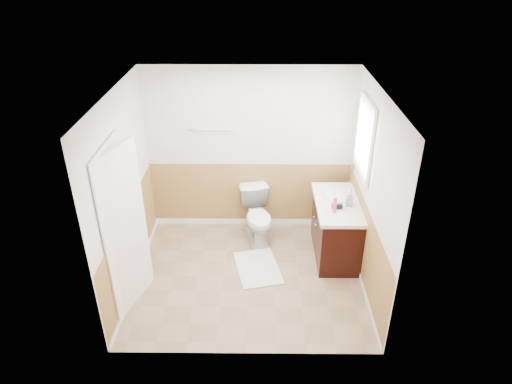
{
  "coord_description": "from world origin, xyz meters",
  "views": [
    {
      "loc": [
        0.15,
        -4.76,
        3.93
      ],
      "look_at": [
        0.1,
        0.25,
        1.15
      ],
      "focal_mm": 31.82,
      "sensor_mm": 36.0,
      "label": 1
    }
  ],
  "objects_px": {
    "bath_mat": "(258,268)",
    "soap_dispenser": "(349,199)",
    "lotion_bottle": "(335,205)",
    "vanity_cabinet": "(336,230)",
    "toilet": "(258,216)"
  },
  "relations": [
    {
      "from": "bath_mat",
      "to": "lotion_bottle",
      "type": "distance_m",
      "value": 1.38
    },
    {
      "from": "bath_mat",
      "to": "soap_dispenser",
      "type": "distance_m",
      "value": 1.56
    },
    {
      "from": "toilet",
      "to": "lotion_bottle",
      "type": "distance_m",
      "value": 1.31
    },
    {
      "from": "toilet",
      "to": "vanity_cabinet",
      "type": "bearing_deg",
      "value": -31.58
    },
    {
      "from": "toilet",
      "to": "lotion_bottle",
      "type": "xyz_separation_m",
      "value": [
        0.99,
        -0.64,
        0.58
      ]
    },
    {
      "from": "vanity_cabinet",
      "to": "toilet",
      "type": "bearing_deg",
      "value": 161.01
    },
    {
      "from": "toilet",
      "to": "vanity_cabinet",
      "type": "relative_size",
      "value": 0.7
    },
    {
      "from": "lotion_bottle",
      "to": "toilet",
      "type": "bearing_deg",
      "value": 147.27
    },
    {
      "from": "toilet",
      "to": "vanity_cabinet",
      "type": "distance_m",
      "value": 1.15
    },
    {
      "from": "vanity_cabinet",
      "to": "soap_dispenser",
      "type": "bearing_deg",
      "value": -35.24
    },
    {
      "from": "toilet",
      "to": "bath_mat",
      "type": "xyz_separation_m",
      "value": [
        0.0,
        -0.73,
        -0.37
      ]
    },
    {
      "from": "vanity_cabinet",
      "to": "lotion_bottle",
      "type": "relative_size",
      "value": 5.0
    },
    {
      "from": "lotion_bottle",
      "to": "vanity_cabinet",
      "type": "bearing_deg",
      "value": 69.06
    },
    {
      "from": "vanity_cabinet",
      "to": "bath_mat",
      "type": "bearing_deg",
      "value": -162.06
    },
    {
      "from": "toilet",
      "to": "bath_mat",
      "type": "bearing_deg",
      "value": -102.6
    }
  ]
}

